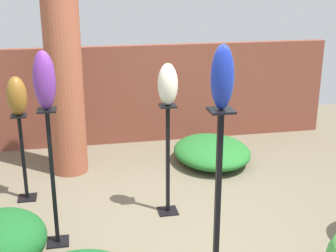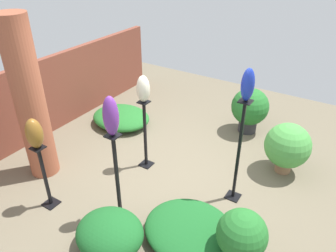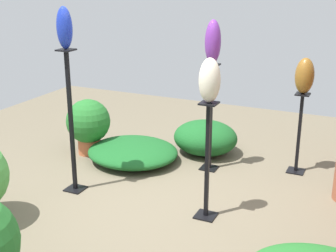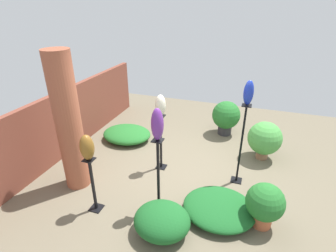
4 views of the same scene
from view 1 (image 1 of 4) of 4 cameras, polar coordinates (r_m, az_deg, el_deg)
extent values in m
plane|color=#6B604C|center=(4.55, 1.72, -13.50)|extent=(8.00, 8.00, 0.00)
cube|color=brown|center=(6.77, -3.45, 3.87)|extent=(5.60, 0.12, 1.42)
cylinder|color=#9E5138|center=(5.70, -12.54, 6.14)|extent=(0.43, 0.43, 2.47)
cube|color=black|center=(5.48, -16.77, -8.37)|extent=(0.20, 0.20, 0.01)
cube|color=black|center=(5.29, -17.24, -3.74)|extent=(0.04, 0.04, 0.97)
cube|color=black|center=(5.13, -17.73, 1.20)|extent=(0.16, 0.16, 0.01)
cube|color=black|center=(3.33, 6.01, -10.87)|extent=(0.04, 0.04, 1.55)
cube|color=black|center=(3.04, 6.49, 1.90)|extent=(0.16, 0.16, 0.02)
cube|color=black|center=(4.59, -13.25, -13.57)|extent=(0.20, 0.20, 0.01)
cube|color=black|center=(4.29, -13.87, -6.31)|extent=(0.04, 0.04, 1.29)
cube|color=black|center=(4.08, -14.55, 1.88)|extent=(0.16, 0.16, 0.02)
cube|color=black|center=(4.98, -0.03, -10.32)|extent=(0.20, 0.20, 0.01)
cube|color=black|center=(4.73, -0.03, -4.21)|extent=(0.04, 0.04, 1.16)
cube|color=black|center=(4.54, -0.03, 2.49)|extent=(0.16, 0.16, 0.02)
ellipsoid|color=brown|center=(5.08, -17.96, 3.50)|extent=(0.21, 0.21, 0.41)
ellipsoid|color=#192D9E|center=(2.98, 6.64, 5.93)|extent=(0.15, 0.16, 0.42)
ellipsoid|color=#6B2D8C|center=(4.01, -14.84, 5.40)|extent=(0.19, 0.18, 0.50)
ellipsoid|color=beige|center=(4.49, -0.03, 5.10)|extent=(0.19, 0.20, 0.41)
ellipsoid|color=#236B28|center=(6.18, 5.36, -3.10)|extent=(0.99, 1.18, 0.30)
ellipsoid|color=#195923|center=(4.34, -19.65, -12.96)|extent=(0.76, 0.84, 0.44)
camera|label=2|loc=(3.24, -75.49, 21.84)|focal=35.00mm
camera|label=3|loc=(7.38, 29.60, 15.35)|focal=50.00mm
camera|label=4|loc=(4.36, -66.84, 17.63)|focal=28.00mm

